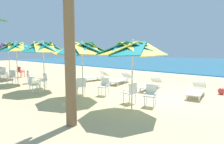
{
  "coord_description": "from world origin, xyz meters",
  "views": [
    {
      "loc": [
        3.92,
        -8.03,
        2.19
      ],
      "look_at": [
        -2.77,
        -0.28,
        1.0
      ],
      "focal_mm": 30.27,
      "sensor_mm": 36.0,
      "label": 1
    }
  ],
  "objects_px": {
    "plastic_chair_2": "(104,85)",
    "sun_lounger_0": "(196,91)",
    "sun_lounger_1": "(151,85)",
    "sun_lounger_2": "(121,79)",
    "plastic_chair_1": "(131,92)",
    "plastic_chair_3": "(81,85)",
    "beach_umbrella_2": "(43,48)",
    "plastic_chair_5": "(43,79)",
    "plastic_chair_7": "(12,76)",
    "beach_ball": "(221,91)",
    "palm_tree_2": "(68,8)",
    "plastic_chair_11": "(3,73)",
    "plastic_chair_8": "(30,76)",
    "beach_umbrella_4": "(8,47)",
    "plastic_chair_10": "(20,71)",
    "sun_lounger_3": "(95,77)",
    "plastic_chair_9": "(3,72)",
    "plastic_chair_6": "(33,84)",
    "beach_umbrella_1": "(82,49)",
    "plastic_chair_4": "(72,88)",
    "plastic_chair_0": "(151,94)",
    "beach_umbrella_0": "(132,49)",
    "beach_umbrella_3": "(16,47)"
  },
  "relations": [
    {
      "from": "plastic_chair_3",
      "to": "beach_umbrella_4",
      "type": "relative_size",
      "value": 0.31
    },
    {
      "from": "plastic_chair_7",
      "to": "plastic_chair_1",
      "type": "bearing_deg",
      "value": 8.14
    },
    {
      "from": "plastic_chair_10",
      "to": "plastic_chair_11",
      "type": "relative_size",
      "value": 1.0
    },
    {
      "from": "sun_lounger_1",
      "to": "plastic_chair_7",
      "type": "bearing_deg",
      "value": -152.18
    },
    {
      "from": "beach_umbrella_4",
      "to": "plastic_chair_6",
      "type": "bearing_deg",
      "value": -11.28
    },
    {
      "from": "beach_umbrella_1",
      "to": "plastic_chair_8",
      "type": "xyz_separation_m",
      "value": [
        -5.64,
        0.28,
        -1.74
      ]
    },
    {
      "from": "sun_lounger_1",
      "to": "sun_lounger_2",
      "type": "height_order",
      "value": "same"
    },
    {
      "from": "plastic_chair_9",
      "to": "plastic_chair_3",
      "type": "bearing_deg",
      "value": 1.87
    },
    {
      "from": "plastic_chair_9",
      "to": "beach_umbrella_4",
      "type": "bearing_deg",
      "value": 10.89
    },
    {
      "from": "plastic_chair_6",
      "to": "sun_lounger_3",
      "type": "bearing_deg",
      "value": 96.83
    },
    {
      "from": "plastic_chair_5",
      "to": "plastic_chair_7",
      "type": "distance_m",
      "value": 3.02
    },
    {
      "from": "beach_umbrella_3",
      "to": "beach_umbrella_0",
      "type": "bearing_deg",
      "value": 2.01
    },
    {
      "from": "plastic_chair_1",
      "to": "plastic_chair_3",
      "type": "distance_m",
      "value": 2.73
    },
    {
      "from": "beach_umbrella_4",
      "to": "sun_lounger_2",
      "type": "xyz_separation_m",
      "value": [
        7.65,
        3.92,
        -2.11
      ]
    },
    {
      "from": "plastic_chair_8",
      "to": "sun_lounger_2",
      "type": "height_order",
      "value": "plastic_chair_8"
    },
    {
      "from": "plastic_chair_2",
      "to": "sun_lounger_0",
      "type": "distance_m",
      "value": 4.39
    },
    {
      "from": "plastic_chair_1",
      "to": "plastic_chair_4",
      "type": "relative_size",
      "value": 1.0
    },
    {
      "from": "plastic_chair_7",
      "to": "plastic_chair_3",
      "type": "bearing_deg",
      "value": 8.15
    },
    {
      "from": "sun_lounger_2",
      "to": "sun_lounger_0",
      "type": "bearing_deg",
      "value": -4.49
    },
    {
      "from": "plastic_chair_9",
      "to": "plastic_chair_10",
      "type": "height_order",
      "value": "same"
    },
    {
      "from": "plastic_chair_4",
      "to": "palm_tree_2",
      "type": "distance_m",
      "value": 4.27
    },
    {
      "from": "plastic_chair_9",
      "to": "sun_lounger_2",
      "type": "bearing_deg",
      "value": 25.57
    },
    {
      "from": "plastic_chair_0",
      "to": "plastic_chair_9",
      "type": "bearing_deg",
      "value": -176.0
    },
    {
      "from": "plastic_chair_4",
      "to": "plastic_chair_11",
      "type": "distance_m",
      "value": 8.18
    },
    {
      "from": "beach_umbrella_0",
      "to": "plastic_chair_8",
      "type": "height_order",
      "value": "beach_umbrella_0"
    },
    {
      "from": "beach_umbrella_2",
      "to": "plastic_chair_5",
      "type": "relative_size",
      "value": 3.15
    },
    {
      "from": "sun_lounger_1",
      "to": "beach_ball",
      "type": "relative_size",
      "value": 6.71
    },
    {
      "from": "plastic_chair_6",
      "to": "plastic_chair_1",
      "type": "bearing_deg",
      "value": 19.53
    },
    {
      "from": "plastic_chair_10",
      "to": "sun_lounger_1",
      "type": "relative_size",
      "value": 0.39
    },
    {
      "from": "palm_tree_2",
      "to": "plastic_chair_4",
      "type": "bearing_deg",
      "value": 141.74
    },
    {
      "from": "plastic_chair_1",
      "to": "beach_umbrella_4",
      "type": "relative_size",
      "value": 0.31
    },
    {
      "from": "sun_lounger_0",
      "to": "beach_ball",
      "type": "height_order",
      "value": "sun_lounger_0"
    },
    {
      "from": "beach_umbrella_0",
      "to": "plastic_chair_9",
      "type": "bearing_deg",
      "value": 179.5
    },
    {
      "from": "plastic_chair_7",
      "to": "beach_ball",
      "type": "xyz_separation_m",
      "value": [
        11.18,
        5.52,
        -0.33
      ]
    },
    {
      "from": "plastic_chair_1",
      "to": "beach_umbrella_1",
      "type": "xyz_separation_m",
      "value": [
        -2.16,
        -0.71,
        1.74
      ]
    },
    {
      "from": "plastic_chair_2",
      "to": "beach_ball",
      "type": "bearing_deg",
      "value": 42.94
    },
    {
      "from": "plastic_chair_8",
      "to": "sun_lounger_1",
      "type": "distance_m",
      "value": 7.86
    },
    {
      "from": "beach_umbrella_1",
      "to": "plastic_chair_8",
      "type": "relative_size",
      "value": 3.0
    },
    {
      "from": "palm_tree_2",
      "to": "sun_lounger_0",
      "type": "bearing_deg",
      "value": 74.44
    },
    {
      "from": "plastic_chair_2",
      "to": "sun_lounger_2",
      "type": "distance_m",
      "value": 3.42
    },
    {
      "from": "plastic_chair_8",
      "to": "plastic_chair_9",
      "type": "xyz_separation_m",
      "value": [
        -3.95,
        -0.25,
        0.0
      ]
    },
    {
      "from": "sun_lounger_1",
      "to": "sun_lounger_2",
      "type": "bearing_deg",
      "value": 169.96
    },
    {
      "from": "beach_umbrella_1",
      "to": "plastic_chair_3",
      "type": "bearing_deg",
      "value": 148.85
    },
    {
      "from": "beach_umbrella_1",
      "to": "sun_lounger_3",
      "type": "xyz_separation_m",
      "value": [
        -3.26,
        3.9,
        -1.96
      ]
    },
    {
      "from": "beach_ball",
      "to": "palm_tree_2",
      "type": "bearing_deg",
      "value": -108.94
    },
    {
      "from": "beach_umbrella_0",
      "to": "palm_tree_2",
      "type": "bearing_deg",
      "value": -105.72
    },
    {
      "from": "plastic_chair_10",
      "to": "sun_lounger_3",
      "type": "distance_m",
      "value": 6.37
    },
    {
      "from": "plastic_chair_0",
      "to": "plastic_chair_7",
      "type": "height_order",
      "value": "same"
    },
    {
      "from": "sun_lounger_0",
      "to": "plastic_chair_11",
      "type": "bearing_deg",
      "value": -161.65
    },
    {
      "from": "plastic_chair_5",
      "to": "palm_tree_2",
      "type": "xyz_separation_m",
      "value": [
        5.72,
        -2.33,
        2.85
      ]
    }
  ]
}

